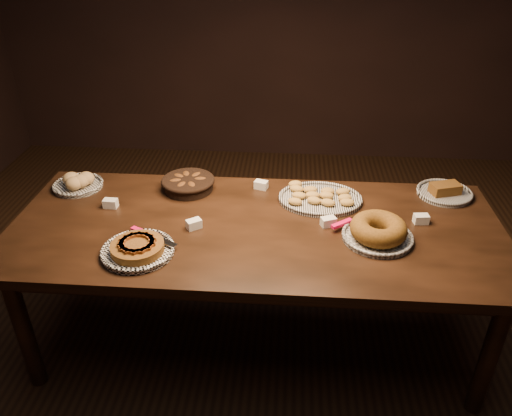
# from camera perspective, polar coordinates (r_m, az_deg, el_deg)

# --- Properties ---
(ground) EXTENTS (5.00, 5.00, 0.00)m
(ground) POSITION_cam_1_polar(r_m,az_deg,el_deg) (2.90, -0.03, -14.57)
(ground) COLOR black
(ground) RESTS_ON ground
(buffet_table) EXTENTS (2.40, 1.00, 0.75)m
(buffet_table) POSITION_cam_1_polar(r_m,az_deg,el_deg) (2.47, -0.03, -3.46)
(buffet_table) COLOR black
(buffet_table) RESTS_ON ground
(apple_tart_plate) EXTENTS (0.34, 0.33, 0.06)m
(apple_tart_plate) POSITION_cam_1_polar(r_m,az_deg,el_deg) (2.29, -13.36, -4.54)
(apple_tart_plate) COLOR white
(apple_tart_plate) RESTS_ON buffet_table
(madeleine_platter) EXTENTS (0.44, 0.35, 0.05)m
(madeleine_platter) POSITION_cam_1_polar(r_m,az_deg,el_deg) (2.65, 7.27, 1.20)
(madeleine_platter) COLOR black
(madeleine_platter) RESTS_ON buffet_table
(bundt_cake_plate) EXTENTS (0.38, 0.38, 0.10)m
(bundt_cake_plate) POSITION_cam_1_polar(r_m,az_deg,el_deg) (2.37, 13.75, -2.58)
(bundt_cake_plate) COLOR black
(bundt_cake_plate) RESTS_ON buffet_table
(croissant_basket) EXTENTS (0.29, 0.29, 0.07)m
(croissant_basket) POSITION_cam_1_polar(r_m,az_deg,el_deg) (2.75, -7.77, 2.88)
(croissant_basket) COLOR black
(croissant_basket) RESTS_ON buffet_table
(bread_roll_plate) EXTENTS (0.27, 0.27, 0.09)m
(bread_roll_plate) POSITION_cam_1_polar(r_m,az_deg,el_deg) (2.91, -19.68, 2.75)
(bread_roll_plate) COLOR white
(bread_roll_plate) RESTS_ON buffet_table
(loaf_plate) EXTENTS (0.29, 0.29, 0.07)m
(loaf_plate) POSITION_cam_1_polar(r_m,az_deg,el_deg) (2.86, 20.75, 1.76)
(loaf_plate) COLOR black
(loaf_plate) RESTS_ON buffet_table
(tent_cards) EXTENTS (1.64, 0.49, 0.04)m
(tent_cards) POSITION_cam_1_polar(r_m,az_deg,el_deg) (2.51, 0.63, -0.21)
(tent_cards) COLOR white
(tent_cards) RESTS_ON buffet_table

